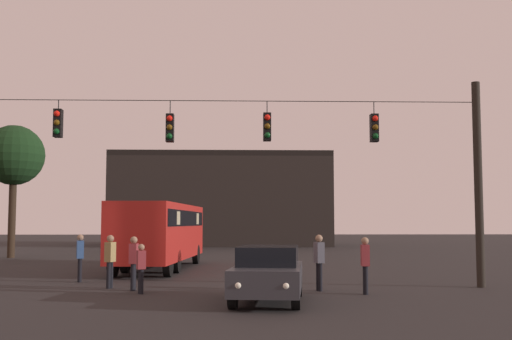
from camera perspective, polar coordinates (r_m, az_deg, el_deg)
name	(u,v)px	position (r m, az deg, el deg)	size (l,w,h in m)	color
ground_plane	(224,266)	(32.10, -2.87, -8.58)	(168.00, 168.00, 0.00)	black
overhead_signal_span	(218,167)	(21.47, -3.41, 0.28)	(17.95, 0.44, 6.99)	black
city_bus	(161,229)	(30.21, -8.48, -5.23)	(3.30, 11.15, 3.00)	#B21E19
car_near_right	(268,273)	(17.67, 1.09, -9.17)	(2.29, 4.48, 1.52)	#2D2D33
pedestrian_crossing_left	(141,266)	(20.06, -10.23, -8.43)	(0.34, 0.42, 1.51)	black
pedestrian_crossing_center	(319,259)	(20.63, 5.66, -7.89)	(0.32, 0.41, 1.78)	black
pedestrian_crossing_right	(80,255)	(24.41, -15.44, -7.32)	(0.34, 0.42, 1.74)	black
pedestrian_near_bus	(110,258)	(21.88, -12.90, -7.66)	(0.34, 0.42, 1.76)	black
pedestrian_trailing	(134,260)	(21.00, -10.88, -7.88)	(0.26, 0.37, 1.72)	black
pedestrian_far_side	(365,262)	(19.85, 9.73, -8.08)	(0.27, 0.38, 1.72)	black
corner_building	(222,200)	(61.23, -3.07, -2.73)	(20.02, 10.43, 8.56)	black
tree_left_silhouette	(14,156)	(42.48, -20.81, 1.15)	(3.75, 3.75, 8.23)	#2D2116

